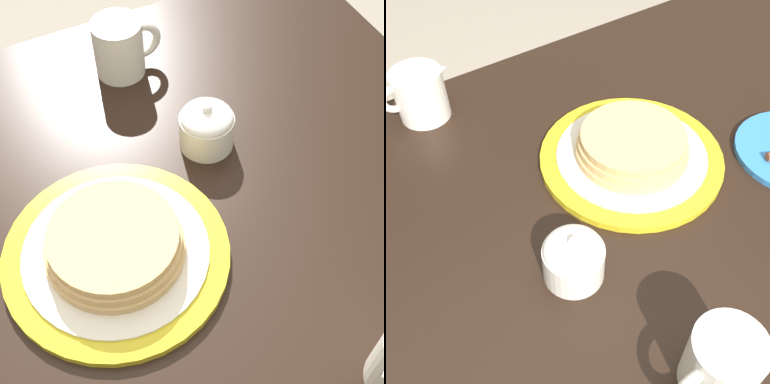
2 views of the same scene
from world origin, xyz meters
The scene contains 4 objects.
dining_table centered at (0.00, 0.00, 0.62)m, with size 1.21×0.81×0.75m.
pancake_plate centered at (0.04, -0.05, 0.77)m, with size 0.28×0.28×0.06m.
coffee_mug centered at (0.18, 0.27, 0.80)m, with size 0.11×0.08×0.09m.
sugar_bowl centered at (0.23, 0.07, 0.79)m, with size 0.08×0.08×0.08m.
Camera 1 is at (-0.04, -0.42, 1.39)m, focal length 55.00 mm.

